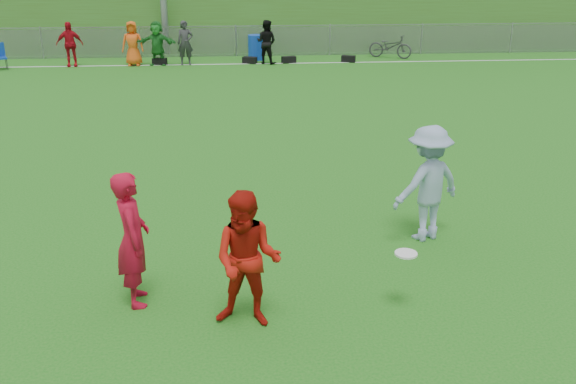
{
  "coord_description": "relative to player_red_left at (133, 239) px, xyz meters",
  "views": [
    {
      "loc": [
        -0.08,
        -7.65,
        4.3
      ],
      "look_at": [
        0.59,
        0.5,
        1.19
      ],
      "focal_mm": 40.0,
      "sensor_mm": 36.0,
      "label": 1
    }
  ],
  "objects": [
    {
      "name": "ground",
      "position": [
        1.43,
        0.22,
        -0.89
      ],
      "size": [
        120.0,
        120.0,
        0.0
      ],
      "primitive_type": "plane",
      "color": "#166815",
      "rests_on": "ground"
    },
    {
      "name": "sideline_far",
      "position": [
        1.43,
        18.22,
        -0.88
      ],
      "size": [
        60.0,
        0.1,
        0.01
      ],
      "primitive_type": "cube",
      "color": "white",
      "rests_on": "ground"
    },
    {
      "name": "fence",
      "position": [
        1.43,
        20.22,
        -0.24
      ],
      "size": [
        58.0,
        0.06,
        1.3
      ],
      "color": "gray",
      "rests_on": "ground"
    },
    {
      "name": "berm",
      "position": [
        1.43,
        31.22,
        0.61
      ],
      "size": [
        120.0,
        18.0,
        3.0
      ],
      "primitive_type": "cube",
      "color": "#2E5618",
      "rests_on": "ground"
    },
    {
      "name": "spectator_row",
      "position": [
        -1.33,
        18.22,
        -0.04
      ],
      "size": [
        8.61,
        0.94,
        1.69
      ],
      "color": "red",
      "rests_on": "ground"
    },
    {
      "name": "gear_bags",
      "position": [
        2.45,
        18.32,
        -0.76
      ],
      "size": [
        8.12,
        0.47,
        0.26
      ],
      "color": "black",
      "rests_on": "ground"
    },
    {
      "name": "player_red_left",
      "position": [
        0.0,
        0.0,
        0.0
      ],
      "size": [
        0.54,
        0.72,
        1.78
      ],
      "primitive_type": "imported",
      "rotation": [
        0.0,
        0.0,
        1.76
      ],
      "color": "#B30C27",
      "rests_on": "ground"
    },
    {
      "name": "player_red_center",
      "position": [
        1.43,
        -0.64,
        -0.03
      ],
      "size": [
        0.97,
        0.83,
        1.71
      ],
      "primitive_type": "imported",
      "rotation": [
        0.0,
        0.0,
        -0.25
      ],
      "color": "#AF150C",
      "rests_on": "ground"
    },
    {
      "name": "player_blue",
      "position": [
        4.25,
        1.61,
        0.03
      ],
      "size": [
        1.36,
        1.1,
        1.83
      ],
      "primitive_type": "imported",
      "rotation": [
        0.0,
        0.0,
        3.56
      ],
      "color": "#90A7C8",
      "rests_on": "ground"
    },
    {
      "name": "frisbee",
      "position": [
        3.39,
        -0.45,
        -0.12
      ],
      "size": [
        0.28,
        0.28,
        0.03
      ],
      "color": "white",
      "rests_on": "ground"
    },
    {
      "name": "recycling_bin",
      "position": [
        2.25,
        19.22,
        -0.39
      ],
      "size": [
        0.69,
        0.69,
        1.0
      ],
      "primitive_type": "cylinder",
      "rotation": [
        0.0,
        0.0,
        0.04
      ],
      "color": "#113CB8",
      "rests_on": "ground"
    },
    {
      "name": "bicycle",
      "position": [
        7.83,
        19.22,
        -0.41
      ],
      "size": [
        1.9,
        1.44,
        0.96
      ],
      "primitive_type": "imported",
      "rotation": [
        0.0,
        0.0,
        1.06
      ],
      "color": "#2E2E30",
      "rests_on": "ground"
    }
  ]
}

